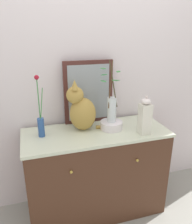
# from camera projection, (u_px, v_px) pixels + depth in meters

# --- Properties ---
(ground_plane) EXTENTS (6.00, 6.00, 0.00)m
(ground_plane) POSITION_uv_depth(u_px,v_px,m) (96.00, 207.00, 2.25)
(ground_plane) COLOR #97968E
(wall_back) EXTENTS (4.40, 0.08, 2.60)m
(wall_back) POSITION_uv_depth(u_px,v_px,m) (86.00, 71.00, 2.10)
(wall_back) COLOR silver
(wall_back) RESTS_ON ground_plane
(sideboard) EXTENTS (1.26, 0.53, 0.84)m
(sideboard) POSITION_uv_depth(u_px,v_px,m) (96.00, 172.00, 2.11)
(sideboard) COLOR #482A1B
(sideboard) RESTS_ON ground_plane
(mirror_leaning) EXTENTS (0.46, 0.03, 0.58)m
(mirror_leaning) POSITION_uv_depth(u_px,v_px,m) (88.00, 92.00, 2.07)
(mirror_leaning) COLOR #482420
(mirror_leaning) RESTS_ON sideboard
(cat_sitting) EXTENTS (0.39, 0.22, 0.44)m
(cat_sitting) POSITION_uv_depth(u_px,v_px,m) (81.00, 110.00, 1.94)
(cat_sitting) COLOR #AC883E
(cat_sitting) RESTS_ON sideboard
(vase_slim_green) EXTENTS (0.07, 0.05, 0.51)m
(vase_slim_green) POSITION_uv_depth(u_px,v_px,m) (41.00, 122.00, 1.83)
(vase_slim_green) COLOR #2B5192
(vase_slim_green) RESTS_ON sideboard
(bowl_porcelain) EXTENTS (0.20, 0.20, 0.07)m
(bowl_porcelain) POSITION_uv_depth(u_px,v_px,m) (111.00, 125.00, 2.01)
(bowl_porcelain) COLOR white
(bowl_porcelain) RESTS_ON sideboard
(vase_glass_clear) EXTENTS (0.14, 0.23, 0.54)m
(vase_glass_clear) POSITION_uv_depth(u_px,v_px,m) (112.00, 107.00, 1.95)
(vase_glass_clear) COLOR silver
(vase_glass_clear) RESTS_ON bowl_porcelain
(jar_lidded_porcelain) EXTENTS (0.09, 0.09, 0.33)m
(jar_lidded_porcelain) POSITION_uv_depth(u_px,v_px,m) (145.00, 117.00, 1.88)
(jar_lidded_porcelain) COLOR silver
(jar_lidded_porcelain) RESTS_ON sideboard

